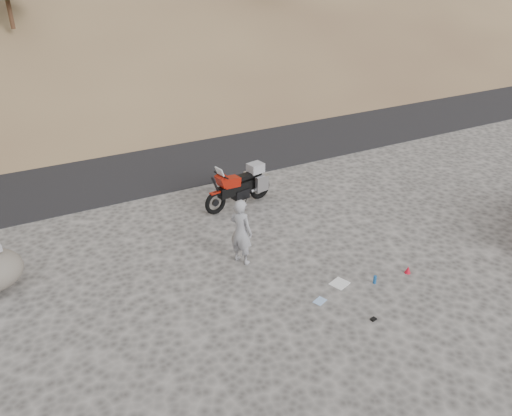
{
  "coord_description": "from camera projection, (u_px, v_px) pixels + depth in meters",
  "views": [
    {
      "loc": [
        -5.4,
        -8.52,
        6.9
      ],
      "look_at": [
        0.03,
        1.53,
        1.0
      ],
      "focal_mm": 35.0,
      "sensor_mm": 36.0,
      "label": 1
    }
  ],
  "objects": [
    {
      "name": "ground",
      "position": [
        285.0,
        270.0,
        12.1
      ],
      "size": [
        140.0,
        140.0,
        0.0
      ],
      "primitive_type": "plane",
      "color": "#484542",
      "rests_on": "ground"
    },
    {
      "name": "road",
      "position": [
        163.0,
        153.0,
        19.14
      ],
      "size": [
        120.0,
        7.0,
        0.05
      ],
      "primitive_type": "cube",
      "color": "black",
      "rests_on": "ground"
    },
    {
      "name": "motorcycle",
      "position": [
        241.0,
        186.0,
        14.98
      ],
      "size": [
        2.4,
        0.96,
        1.44
      ],
      "rotation": [
        0.0,
        0.0,
        0.19
      ],
      "color": "black",
      "rests_on": "ground"
    },
    {
      "name": "man",
      "position": [
        241.0,
        261.0,
        12.46
      ],
      "size": [
        0.65,
        0.74,
        1.71
      ],
      "primitive_type": "imported",
      "rotation": [
        0.0,
        0.0,
        2.04
      ],
      "color": "gray",
      "rests_on": "ground"
    },
    {
      "name": "gear_white_cloth",
      "position": [
        340.0,
        283.0,
        11.61
      ],
      "size": [
        0.49,
        0.47,
        0.01
      ],
      "primitive_type": "cube",
      "rotation": [
        0.0,
        0.0,
        0.33
      ],
      "color": "white",
      "rests_on": "ground"
    },
    {
      "name": "gear_bottle",
      "position": [
        375.0,
        280.0,
        11.59
      ],
      "size": [
        0.08,
        0.08,
        0.2
      ],
      "primitive_type": "cylinder",
      "rotation": [
        0.0,
        0.0,
        0.04
      ],
      "color": "#184F91",
      "rests_on": "ground"
    },
    {
      "name": "gear_funnel",
      "position": [
        408.0,
        270.0,
        11.96
      ],
      "size": [
        0.19,
        0.19,
        0.19
      ],
      "primitive_type": "cone",
      "rotation": [
        0.0,
        0.0,
        0.37
      ],
      "color": "red",
      "rests_on": "ground"
    },
    {
      "name": "gear_glove_b",
      "position": [
        373.0,
        319.0,
        10.47
      ],
      "size": [
        0.13,
        0.11,
        0.04
      ],
      "primitive_type": "cube",
      "rotation": [
        0.0,
        0.0,
        0.15
      ],
      "color": "black",
      "rests_on": "ground"
    },
    {
      "name": "gear_blue_cloth",
      "position": [
        320.0,
        301.0,
        11.03
      ],
      "size": [
        0.34,
        0.3,
        0.01
      ],
      "primitive_type": "cube",
      "rotation": [
        0.0,
        0.0,
        0.38
      ],
      "color": "#96B9E8",
      "rests_on": "ground"
    }
  ]
}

